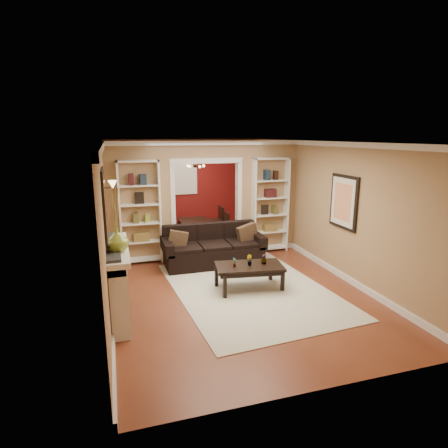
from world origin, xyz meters
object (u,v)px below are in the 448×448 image
object	(u,v)px
fireplace	(120,282)
sofa	(213,246)
bookshelf_left	(140,213)
bookshelf_right	(270,205)
dining_table	(197,231)
coffee_table	(249,277)

from	to	relation	value
fireplace	sofa	bearing A→B (deg)	43.55
bookshelf_left	bookshelf_right	distance (m)	3.10
sofa	fireplace	size ratio (longest dim) A/B	1.31
sofa	bookshelf_left	xyz separation A→B (m)	(-1.51, 0.58, 0.71)
fireplace	dining_table	world-z (taller)	fireplace
sofa	coffee_table	distance (m)	1.55
coffee_table	fireplace	world-z (taller)	fireplace
bookshelf_left	fireplace	size ratio (longest dim) A/B	1.35
coffee_table	dining_table	world-z (taller)	dining_table
bookshelf_left	dining_table	xyz separation A→B (m)	(1.59, 1.49, -0.89)
dining_table	bookshelf_right	bearing A→B (deg)	-134.68
bookshelf_right	fireplace	world-z (taller)	bookshelf_right
coffee_table	dining_table	distance (m)	3.59
sofa	dining_table	world-z (taller)	sofa
coffee_table	bookshelf_left	distance (m)	2.90
sofa	bookshelf_right	bearing A→B (deg)	20.05
sofa	fireplace	xyz separation A→B (m)	(-2.05, -1.95, 0.14)
bookshelf_left	bookshelf_right	bearing A→B (deg)	0.00
bookshelf_left	fireplace	distance (m)	2.65
bookshelf_left	fireplace	world-z (taller)	bookshelf_left
sofa	coffee_table	size ratio (longest dim) A/B	1.80
bookshelf_right	dining_table	xyz separation A→B (m)	(-1.51, 1.49, -0.89)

